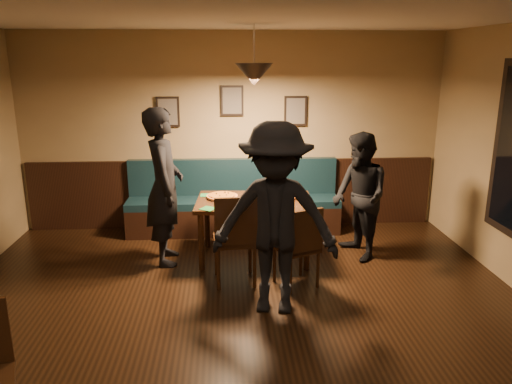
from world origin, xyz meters
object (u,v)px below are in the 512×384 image
tabasco_bottle (293,195)px  soda_glass (306,200)px  booth_bench (234,198)px  diner_front (275,220)px  diner_right (360,197)px  chair_near_left (235,238)px  diner_left (164,187)px  dining_table (254,229)px  chair_near_right (296,246)px

tabasco_bottle → soda_glass: bearing=-68.6°
booth_bench → diner_front: 2.38m
diner_right → diner_front: 1.73m
chair_near_left → diner_left: diner_left is taller
diner_right → diner_front: size_ratio=0.84×
tabasco_bottle → chair_near_left: bearing=-137.8°
booth_bench → tabasco_bottle: size_ratio=25.18×
diner_right → soda_glass: size_ratio=9.90×
booth_bench → diner_right: size_ratio=1.90×
booth_bench → diner_left: 1.39m
dining_table → soda_glass: (0.59, -0.31, 0.46)m
chair_near_left → diner_right: size_ratio=0.66×
dining_table → tabasco_bottle: (0.47, -0.00, 0.44)m
chair_near_left → tabasco_bottle: size_ratio=8.70×
chair_near_left → diner_front: 0.87m
dining_table → chair_near_left: size_ratio=1.35×
diner_front → booth_bench: bearing=109.6°
booth_bench → diner_front: size_ratio=1.59×
chair_near_right → diner_front: 0.78m
chair_near_left → booth_bench: bearing=85.0°
chair_near_right → diner_right: bearing=16.3°
booth_bench → chair_near_right: bearing=-69.9°
booth_bench → diner_left: bearing=-129.6°
diner_left → tabasco_bottle: size_ratio=15.88×
booth_bench → soda_glass: size_ratio=18.83×
dining_table → diner_right: (1.29, -0.06, 0.41)m
dining_table → chair_near_right: bearing=-59.0°
diner_left → soda_glass: (1.67, -0.27, -0.12)m
soda_glass → tabasco_bottle: bearing=111.4°
diner_left → soda_glass: diner_left is taller
chair_near_left → tabasco_bottle: 1.02m
booth_bench → tabasco_bottle: booth_bench is taller
diner_front → diner_right: bearing=58.1°
diner_right → booth_bench: bearing=-137.0°
diner_right → tabasco_bottle: diner_right is taller
dining_table → diner_left: bearing=-174.6°
diner_left → diner_front: 1.76m
dining_table → tabasco_bottle: 0.64m
dining_table → diner_right: 1.36m
chair_near_right → tabasco_bottle: (0.06, 0.79, 0.35)m
diner_right → dining_table: bearing=-105.5°
diner_left → dining_table: bearing=-93.3°
diner_front → tabasco_bottle: 1.37m
chair_near_left → tabasco_bottle: chair_near_left is taller
diner_right → soda_glass: diner_right is taller
diner_left → chair_near_right: bearing=-122.2°
diner_front → tabasco_bottle: bearing=86.0°
dining_table → booth_bench: bearing=107.1°
tabasco_bottle → dining_table: bearing=179.4°
dining_table → tabasco_bottle: size_ratio=11.76×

